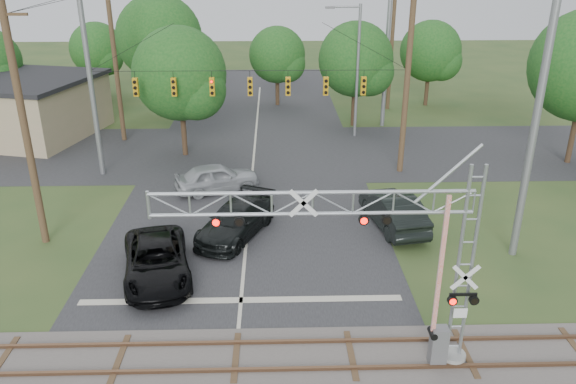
{
  "coord_description": "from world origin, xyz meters",
  "views": [
    {
      "loc": [
        1.38,
        -13.66,
        12.84
      ],
      "look_at": [
        1.95,
        7.5,
        3.89
      ],
      "focal_mm": 35.0,
      "sensor_mm": 36.0,
      "label": 1
    }
  ],
  "objects_px": {
    "traffic_signal_span": "(265,84)",
    "sedan_silver": "(217,178)",
    "car_dark": "(236,220)",
    "pickup_black": "(157,261)",
    "crossing_gantry": "(372,249)",
    "streetlight": "(355,65)"
  },
  "relations": [
    {
      "from": "car_dark",
      "to": "streetlight",
      "type": "bearing_deg",
      "value": 88.35
    },
    {
      "from": "car_dark",
      "to": "sedan_silver",
      "type": "relative_size",
      "value": 1.14
    },
    {
      "from": "crossing_gantry",
      "to": "traffic_signal_span",
      "type": "bearing_deg",
      "value": 100.84
    },
    {
      "from": "car_dark",
      "to": "streetlight",
      "type": "distance_m",
      "value": 18.78
    },
    {
      "from": "crossing_gantry",
      "to": "car_dark",
      "type": "relative_size",
      "value": 1.86
    },
    {
      "from": "pickup_black",
      "to": "car_dark",
      "type": "distance_m",
      "value": 4.98
    },
    {
      "from": "crossing_gantry",
      "to": "car_dark",
      "type": "xyz_separation_m",
      "value": [
        -4.92,
        9.63,
        -3.61
      ]
    },
    {
      "from": "traffic_signal_span",
      "to": "sedan_silver",
      "type": "distance_m",
      "value": 6.38
    },
    {
      "from": "crossing_gantry",
      "to": "sedan_silver",
      "type": "xyz_separation_m",
      "value": [
        -6.36,
        15.39,
        -3.58
      ]
    },
    {
      "from": "traffic_signal_span",
      "to": "car_dark",
      "type": "xyz_separation_m",
      "value": [
        -1.41,
        -8.73,
        -4.91
      ]
    },
    {
      "from": "pickup_black",
      "to": "sedan_silver",
      "type": "height_order",
      "value": "sedan_silver"
    },
    {
      "from": "car_dark",
      "to": "streetlight",
      "type": "xyz_separation_m",
      "value": [
        7.94,
        16.37,
        4.63
      ]
    },
    {
      "from": "sedan_silver",
      "to": "crossing_gantry",
      "type": "bearing_deg",
      "value": -176.84
    },
    {
      "from": "pickup_black",
      "to": "sedan_silver",
      "type": "xyz_separation_m",
      "value": [
        1.71,
        9.61,
        0.02
      ]
    },
    {
      "from": "traffic_signal_span",
      "to": "sedan_silver",
      "type": "xyz_separation_m",
      "value": [
        -2.84,
        -2.97,
        -4.88
      ]
    },
    {
      "from": "traffic_signal_span",
      "to": "streetlight",
      "type": "distance_m",
      "value": 10.06
    },
    {
      "from": "crossing_gantry",
      "to": "streetlight",
      "type": "height_order",
      "value": "streetlight"
    },
    {
      "from": "crossing_gantry",
      "to": "pickup_black",
      "type": "distance_m",
      "value": 10.56
    },
    {
      "from": "traffic_signal_span",
      "to": "car_dark",
      "type": "distance_m",
      "value": 10.11
    },
    {
      "from": "pickup_black",
      "to": "car_dark",
      "type": "relative_size",
      "value": 1.05
    },
    {
      "from": "crossing_gantry",
      "to": "traffic_signal_span",
      "type": "xyz_separation_m",
      "value": [
        -3.52,
        18.36,
        1.3
      ]
    },
    {
      "from": "traffic_signal_span",
      "to": "car_dark",
      "type": "relative_size",
      "value": 3.49
    }
  ]
}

